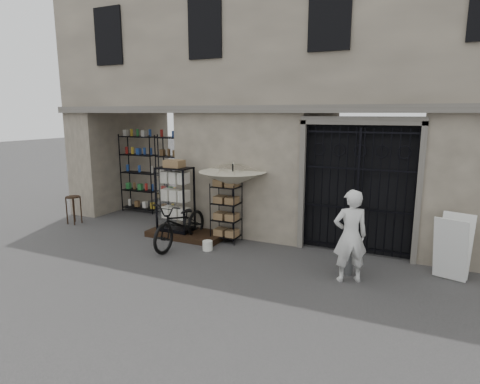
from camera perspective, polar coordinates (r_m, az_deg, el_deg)
The scene contains 15 objects.
ground at distance 8.19m, azimuth 0.96°, elevation -11.53°, with size 80.00×80.00×0.00m, color black.
main_building at distance 11.40m, azimuth 9.67°, elevation 17.78°, with size 14.00×4.00×9.00m, color gray.
shop_recess at distance 12.41m, azimuth -12.88°, elevation 3.22°, with size 3.00×1.70×3.00m, color black.
shop_shelving at distance 12.87m, azimuth -11.65°, elevation 2.42°, with size 2.70×0.50×2.50m, color black.
iron_gate at distance 9.42m, azimuth 16.55°, elevation 0.56°, with size 2.50×0.21×3.00m.
step_platform at distance 10.53m, azimuth -7.61°, elevation -5.96°, with size 2.00×0.90×0.15m, color black.
display_cabinet at distance 10.42m, azimuth -9.19°, elevation -1.51°, with size 0.84×0.53×1.80m.
wire_rack at distance 9.92m, azimuth -1.98°, elevation -3.03°, with size 0.68×0.51×1.48m.
market_umbrella at distance 9.71m, azimuth -1.04°, elevation 2.46°, with size 1.47×1.50×2.34m.
white_bucket at distance 9.49m, azimuth -4.63°, elevation -7.59°, with size 0.23×0.23×0.23m, color silver.
bicycle at distance 9.94m, azimuth -8.29°, elevation -7.48°, with size 0.73×1.10×2.10m, color black.
wooden_stool at distance 12.54m, azimuth -22.56°, elevation -2.28°, with size 0.41×0.41×0.81m.
steel_bollard at distance 8.28m, azimuth 15.28°, elevation -8.33°, with size 0.16×0.16×0.90m, color slate.
shopkeeper at distance 8.14m, azimuth 15.08°, elevation -12.06°, with size 0.65×1.78×0.43m, color silver.
easel_sign at distance 8.73m, azimuth 28.00°, elevation -6.95°, with size 0.75×0.81×1.24m.
Camera 1 is at (3.07, -6.90, 3.16)m, focal length 30.00 mm.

